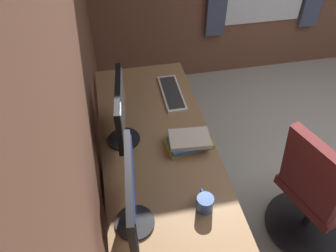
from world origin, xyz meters
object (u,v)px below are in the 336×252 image
object	(u,v)px
monitor_secondary	(132,196)
office_chair	(314,195)
keyboard_main	(172,93)
drawer_pedestal	(159,200)
monitor_primary	(121,111)
coffee_mug	(205,203)
book_stack_near	(189,142)

from	to	relation	value
monitor_secondary	office_chair	distance (m)	1.26
office_chair	monitor_secondary	bearing A→B (deg)	96.69
monitor_secondary	keyboard_main	xyz separation A→B (m)	(0.99, -0.39, -0.22)
keyboard_main	drawer_pedestal	bearing A→B (deg)	160.90
monitor_primary	office_chair	size ratio (longest dim) A/B	0.49
monitor_secondary	monitor_primary	bearing A→B (deg)	-0.73
monitor_primary	keyboard_main	size ratio (longest dim) A/B	1.13
drawer_pedestal	monitor_secondary	distance (m)	0.74
drawer_pedestal	monitor_primary	size ratio (longest dim) A/B	1.46
monitor_primary	coffee_mug	xyz separation A→B (m)	(-0.58, -0.35, -0.19)
book_stack_near	monitor_primary	bearing A→B (deg)	70.19
coffee_mug	book_stack_near	bearing A→B (deg)	-3.64
drawer_pedestal	keyboard_main	bearing A→B (deg)	-19.10
keyboard_main	coffee_mug	distance (m)	0.97
monitor_primary	book_stack_near	distance (m)	0.45
monitor_primary	book_stack_near	bearing A→B (deg)	-109.81
monitor_secondary	keyboard_main	size ratio (longest dim) A/B	1.22
drawer_pedestal	keyboard_main	size ratio (longest dim) A/B	1.65
monitor_primary	coffee_mug	world-z (taller)	monitor_primary
drawer_pedestal	monitor_secondary	world-z (taller)	monitor_secondary
office_chair	book_stack_near	bearing A→B (deg)	67.01
book_stack_near	office_chair	world-z (taller)	office_chair
monitor_secondary	coffee_mug	xyz separation A→B (m)	(0.02, -0.36, -0.19)
monitor_secondary	keyboard_main	world-z (taller)	monitor_secondary
monitor_primary	monitor_secondary	xyz separation A→B (m)	(-0.59, 0.01, -0.00)
monitor_secondary	book_stack_near	distance (m)	0.63
monitor_primary	keyboard_main	distance (m)	0.60
monitor_primary	monitor_secondary	world-z (taller)	monitor_primary
drawer_pedestal	office_chair	world-z (taller)	office_chair
drawer_pedestal	keyboard_main	xyz separation A→B (m)	(0.63, -0.22, 0.39)
office_chair	drawer_pedestal	bearing A→B (deg)	76.81
monitor_primary	keyboard_main	world-z (taller)	monitor_primary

